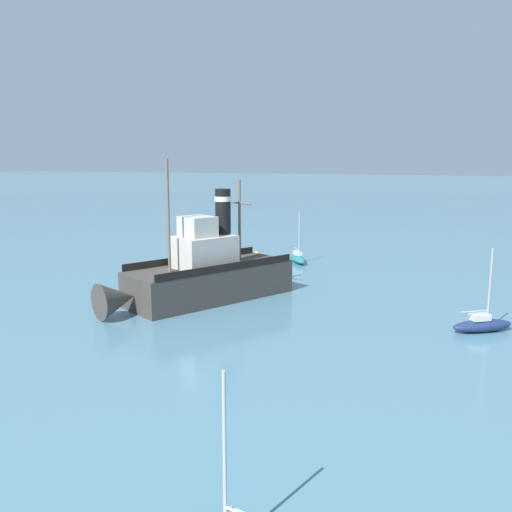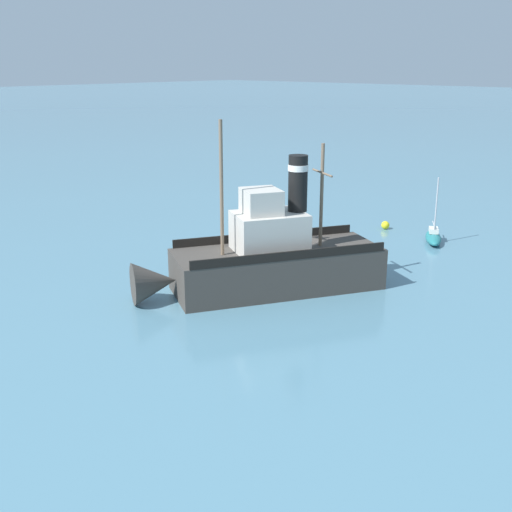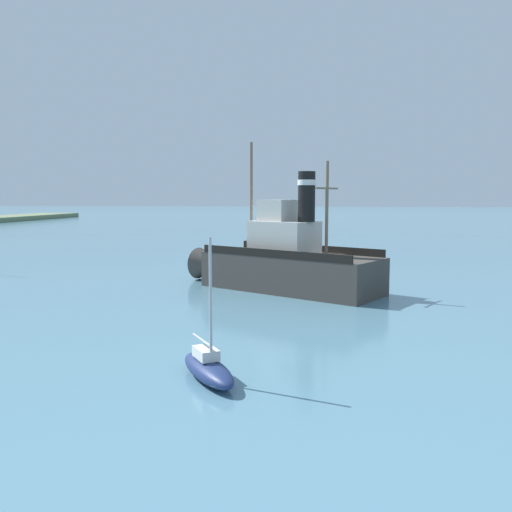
{
  "view_description": "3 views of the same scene",
  "coord_description": "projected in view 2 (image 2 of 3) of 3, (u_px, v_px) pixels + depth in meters",
  "views": [
    {
      "loc": [
        -16.66,
        36.38,
        9.95
      ],
      "look_at": [
        -3.25,
        0.68,
        3.03
      ],
      "focal_mm": 38.0,
      "sensor_mm": 36.0,
      "label": 1
    },
    {
      "loc": [
        -23.35,
        29.44,
        12.87
      ],
      "look_at": [
        0.46,
        3.21,
        2.06
      ],
      "focal_mm": 45.0,
      "sensor_mm": 36.0,
      "label": 2
    },
    {
      "loc": [
        -35.76,
        -0.85,
        6.22
      ],
      "look_at": [
        0.03,
        4.62,
        2.23
      ],
      "focal_mm": 38.0,
      "sensor_mm": 36.0,
      "label": 3
    }
  ],
  "objects": [
    {
      "name": "sailboat_teal",
      "position": [
        433.0,
        237.0,
        47.26
      ],
      "size": [
        2.91,
        3.82,
        4.9
      ],
      "color": "#23757A",
      "rests_on": "ground"
    },
    {
      "name": "old_tugboat",
      "position": [
        267.0,
        260.0,
        37.08
      ],
      "size": [
        9.96,
        14.22,
        9.9
      ],
      "color": "#423D38",
      "rests_on": "ground"
    },
    {
      "name": "mooring_buoy",
      "position": [
        385.0,
        225.0,
        51.03
      ],
      "size": [
        0.65,
        0.65,
        0.65
      ],
      "primitive_type": "sphere",
      "color": "yellow",
      "rests_on": "ground"
    },
    {
      "name": "ground_plane",
      "position": [
        296.0,
        278.0,
        39.62
      ],
      "size": [
        600.0,
        600.0,
        0.0
      ],
      "primitive_type": "plane",
      "color": "teal"
    }
  ]
}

